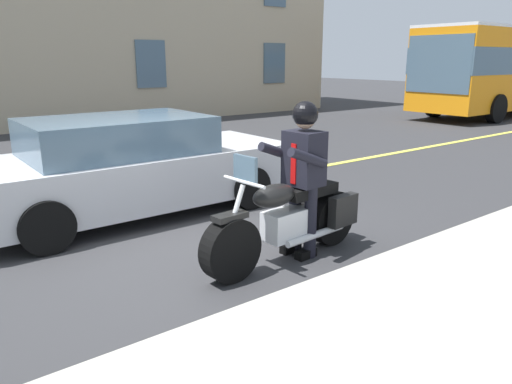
{
  "coord_description": "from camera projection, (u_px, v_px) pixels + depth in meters",
  "views": [
    {
      "loc": [
        2.57,
        5.04,
        2.17
      ],
      "look_at": [
        -0.56,
        0.93,
        0.75
      ],
      "focal_mm": 34.05,
      "sensor_mm": 36.0,
      "label": 1
    }
  ],
  "objects": [
    {
      "name": "lane_center_stripe",
      "position": [
        112.0,
        204.0,
        7.48
      ],
      "size": [
        60.0,
        0.16,
        0.01
      ],
      "primitive_type": "cube",
      "color": "#E5DB4C",
      "rests_on": "ground_plane"
    },
    {
      "name": "car_dark",
      "position": [
        129.0,
        167.0,
        6.91
      ],
      "size": [
        4.6,
        1.92,
        1.4
      ],
      "color": "silver",
      "rests_on": "ground_plane"
    },
    {
      "name": "motorcycle_main",
      "position": [
        290.0,
        220.0,
        5.35
      ],
      "size": [
        2.22,
        0.7,
        1.26
      ],
      "color": "black",
      "rests_on": "ground_plane"
    },
    {
      "name": "ground_plane",
      "position": [
        174.0,
        242.0,
        5.95
      ],
      "size": [
        80.0,
        80.0,
        0.0
      ],
      "primitive_type": "plane",
      "color": "#333335"
    },
    {
      "name": "rider_main",
      "position": [
        303.0,
        166.0,
        5.32
      ],
      "size": [
        0.65,
        0.58,
        1.74
      ],
      "color": "black",
      "rests_on": "ground_plane"
    }
  ]
}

